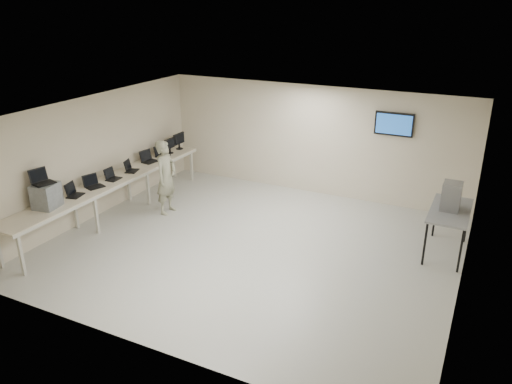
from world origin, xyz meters
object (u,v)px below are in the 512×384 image
at_px(workbench, 112,183).
at_px(soldier, 166,177).
at_px(equipment_box, 46,196).
at_px(side_table, 450,213).

distance_m(workbench, soldier, 1.23).
bearing_deg(workbench, soldier, 36.34).
relative_size(workbench, equipment_box, 12.07).
height_order(equipment_box, soldier, soldier).
distance_m(equipment_box, side_table, 7.97).
relative_size(workbench, soldier, 3.39).
xyz_separation_m(workbench, side_table, (7.19, 1.49, 0.05)).
xyz_separation_m(workbench, soldier, (0.99, 0.73, 0.06)).
distance_m(workbench, equipment_box, 1.83).
relative_size(workbench, side_table, 3.80).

